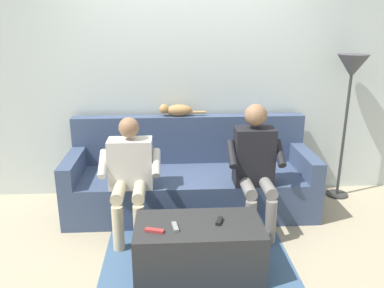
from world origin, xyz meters
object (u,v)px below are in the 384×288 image
(floor_lamp, at_px, (351,75))
(person_left_seated, at_px, (255,162))
(remote_gray, at_px, (175,227))
(cat_on_backrest, at_px, (176,110))
(remote_red, at_px, (155,230))
(couch, at_px, (191,180))
(remote_black, at_px, (219,221))
(coffee_table, at_px, (199,248))
(person_right_seated, at_px, (130,171))

(floor_lamp, bearing_deg, person_left_seated, 29.14)
(person_left_seated, xyz_separation_m, remote_gray, (0.76, 0.76, -0.23))
(cat_on_backrest, height_order, remote_red, cat_on_backrest)
(couch, bearing_deg, cat_on_backrest, -64.90)
(person_left_seated, relative_size, floor_lamp, 0.75)
(remote_gray, distance_m, remote_red, 0.16)
(cat_on_backrest, bearing_deg, couch, 115.10)
(remote_red, bearing_deg, person_left_seated, 58.20)
(cat_on_backrest, relative_size, remote_black, 4.44)
(couch, bearing_deg, remote_black, 98.09)
(coffee_table, bearing_deg, person_right_seated, -49.85)
(couch, xyz_separation_m, coffee_table, (0.00, 1.14, -0.09))
(person_right_seated, distance_m, remote_red, 0.83)
(coffee_table, distance_m, remote_red, 0.41)
(coffee_table, distance_m, cat_on_backrest, 1.63)
(remote_gray, xyz_separation_m, remote_red, (0.15, 0.04, -0.00))
(person_left_seated, bearing_deg, remote_red, 41.26)
(person_left_seated, bearing_deg, remote_gray, 44.92)
(cat_on_backrest, distance_m, remote_black, 1.55)
(remote_red, bearing_deg, remote_gray, 32.66)
(coffee_table, distance_m, remote_gray, 0.29)
(remote_black, bearing_deg, remote_red, -57.89)
(coffee_table, bearing_deg, remote_red, 16.24)
(person_right_seated, bearing_deg, remote_red, 107.19)
(person_right_seated, bearing_deg, coffee_table, 130.15)
(coffee_table, bearing_deg, remote_gray, 16.67)
(remote_gray, bearing_deg, person_right_seated, -160.82)
(remote_black, height_order, remote_gray, remote_black)
(remote_black, bearing_deg, coffee_table, -65.56)
(person_right_seated, height_order, floor_lamp, floor_lamp)
(couch, height_order, remote_gray, couch)
(couch, relative_size, cat_on_backrest, 5.01)
(person_left_seated, bearing_deg, remote_black, 58.80)
(couch, relative_size, remote_black, 22.23)
(remote_black, bearing_deg, floor_lamp, 149.95)
(person_left_seated, relative_size, cat_on_backrest, 2.38)
(person_right_seated, height_order, cat_on_backrest, person_right_seated)
(person_right_seated, bearing_deg, remote_black, 137.73)
(person_left_seated, height_order, remote_black, person_left_seated)
(person_left_seated, bearing_deg, coffee_table, 50.61)
(person_right_seated, height_order, remote_gray, person_right_seated)
(person_left_seated, distance_m, remote_black, 0.83)
(couch, relative_size, remote_gray, 19.12)
(coffee_table, relative_size, floor_lamp, 0.63)
(remote_black, bearing_deg, remote_gray, -59.25)
(couch, bearing_deg, remote_red, 74.84)
(floor_lamp, bearing_deg, couch, 6.19)
(remote_gray, bearing_deg, cat_on_backrest, 169.21)
(couch, height_order, coffee_table, couch)
(couch, height_order, person_left_seated, person_left_seated)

